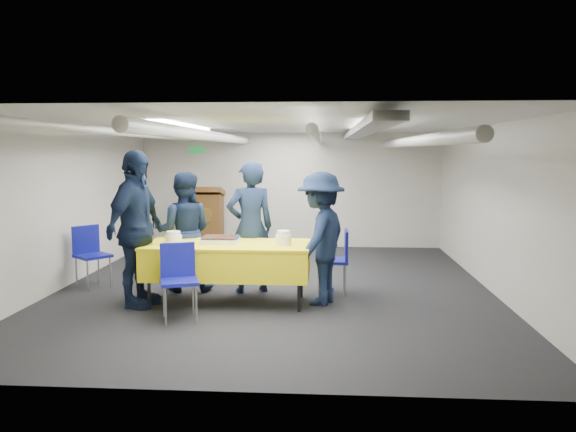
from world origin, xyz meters
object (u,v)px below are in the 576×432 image
object	(u,v)px
serving_table	(228,260)
sailor_b	(184,232)
sailor_a	(250,227)
sailor_c	(136,229)
sailor_d	(321,238)
chair_near	(179,273)
chair_left	(90,250)
podium	(208,218)
chair_right	(338,255)
sheet_cake	(220,239)

from	to	relation	value
serving_table	sailor_b	size ratio (longest dim) A/B	1.26
sailor_a	sailor_c	bearing A→B (deg)	9.92
sailor_a	sailor_d	size ratio (longest dim) A/B	1.07
chair_near	chair_left	distance (m)	2.21
podium	chair_near	world-z (taller)	podium
chair_near	chair_right	size ratio (longest dim) A/B	1.00
serving_table	sheet_cake	size ratio (longest dim) A/B	4.42
sailor_c	chair_near	bearing A→B (deg)	-113.77
chair_right	sailor_b	size ratio (longest dim) A/B	0.53
sailor_b	sailor_d	size ratio (longest dim) A/B	0.98
chair_left	podium	bearing A→B (deg)	71.40
chair_right	sailor_b	world-z (taller)	sailor_b
chair_left	sailor_b	xyz separation A→B (m)	(1.41, -0.15, 0.29)
podium	chair_left	world-z (taller)	podium
chair_near	chair_right	bearing A→B (deg)	34.01
serving_table	chair_left	distance (m)	2.26
sailor_b	sailor_d	world-z (taller)	sailor_d
chair_near	sailor_a	xyz separation A→B (m)	(0.67, 1.28, 0.37)
sheet_cake	sailor_d	xyz separation A→B (m)	(1.28, -0.00, 0.03)
serving_table	chair_near	xyz separation A→B (m)	(-0.46, -0.68, -0.03)
serving_table	chair_left	size ratio (longest dim) A/B	2.39
chair_near	sailor_d	world-z (taller)	sailor_d
chair_right	sailor_c	xyz separation A→B (m)	(-2.52, -0.80, 0.44)
chair_left	sailor_c	size ratio (longest dim) A/B	0.45
serving_table	podium	distance (m)	4.04
podium	sailor_c	size ratio (longest dim) A/B	0.64
sailor_a	chair_right	bearing A→B (deg)	157.40
sailor_d	sailor_b	bearing A→B (deg)	-84.14
serving_table	sheet_cake	distance (m)	0.28
sailor_a	sailor_d	world-z (taller)	sailor_a
serving_table	chair_near	size ratio (longest dim) A/B	2.39
chair_left	sailor_c	bearing A→B (deg)	-43.79
sailor_c	sailor_a	bearing A→B (deg)	-46.74
sailor_c	sailor_d	distance (m)	2.30
sheet_cake	chair_near	distance (m)	0.87
sailor_b	serving_table	bearing A→B (deg)	133.97
chair_near	sailor_c	bearing A→B (deg)	144.76
chair_near	sailor_b	size ratio (longest dim) A/B	0.53
sheet_cake	sailor_b	distance (m)	0.83
chair_near	sheet_cake	bearing A→B (deg)	64.72
sailor_d	chair_right	bearing A→B (deg)	177.53
podium	sailor_d	xyz separation A→B (m)	(2.25, -3.83, 0.22)
sheet_cake	chair_left	bearing A→B (deg)	161.09
sheet_cake	sailor_d	bearing A→B (deg)	-0.14
chair_near	sailor_c	xyz separation A→B (m)	(-0.65, 0.46, 0.44)
chair_left	sailor_a	xyz separation A→B (m)	(2.34, -0.17, 0.37)
chair_left	sailor_d	xyz separation A→B (m)	(3.31, -0.70, 0.31)
serving_table	sailor_b	distance (m)	0.98
sheet_cake	sailor_a	bearing A→B (deg)	59.32
podium	sailor_d	size ratio (longest dim) A/B	0.75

